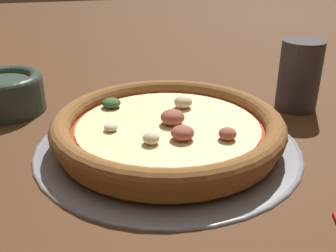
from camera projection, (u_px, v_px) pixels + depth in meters
ground_plane at (168, 146)px, 0.51m from camera, size 3.00×3.00×0.00m
pizza_tray at (168, 143)px, 0.50m from camera, size 0.34×0.34×0.01m
pizza at (168, 127)px, 0.50m from camera, size 0.29×0.29×0.04m
bowl_near at (5, 92)px, 0.60m from camera, size 0.12×0.12×0.06m
drinking_cup at (299, 76)px, 0.60m from camera, size 0.06×0.06×0.11m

